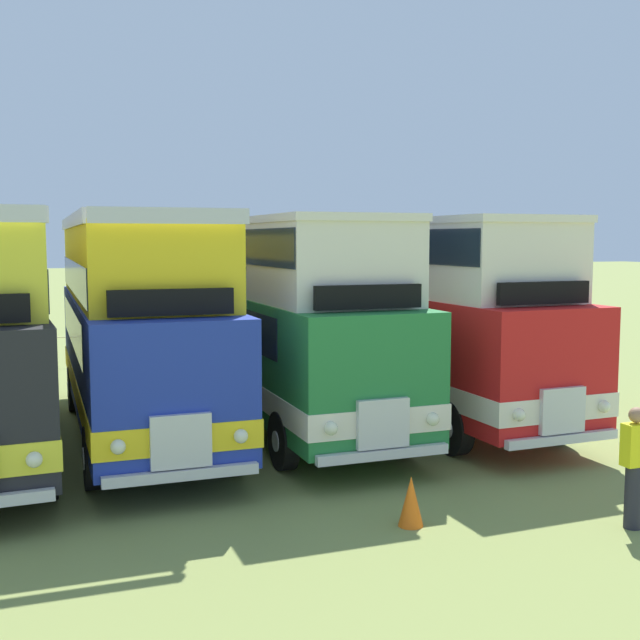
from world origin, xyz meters
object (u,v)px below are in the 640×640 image
Objects in this scene: bus_third_in_row at (137,322)px; bus_fourth_in_row at (287,312)px; bus_fifth_in_row at (409,306)px; marshal_person at (634,467)px; cone_mid_row at (411,501)px.

bus_third_in_row reaches higher than bus_fourth_in_row.
bus_fourth_in_row and bus_fifth_in_row have the same top height.
bus_fifth_in_row reaches higher than marshal_person.
bus_third_in_row is at bearing 114.04° from cone_mid_row.
bus_fourth_in_row is 3.24m from bus_fifth_in_row.
bus_fourth_in_row is (3.20, -0.05, 0.11)m from bus_third_in_row.
bus_fourth_in_row is 5.66× the size of marshal_person.
bus_fourth_in_row is 8.29m from marshal_person.
bus_third_in_row is 0.89× the size of bus_fifth_in_row.
bus_third_in_row is 9.81m from marshal_person.
cone_mid_row is at bearing -92.26° from bus_fourth_in_row.
bus_fifth_in_row is (3.20, 0.48, 0.01)m from bus_fourth_in_row.
bus_fourth_in_row is at bearing -171.50° from bus_fifth_in_row.
cone_mid_row is (2.94, -6.60, -1.99)m from bus_third_in_row.
bus_third_in_row is 1.01× the size of bus_fourth_in_row.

